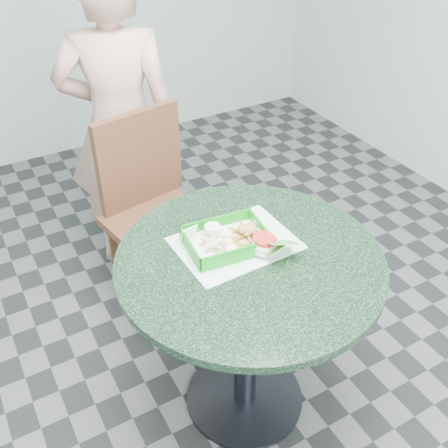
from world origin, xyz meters
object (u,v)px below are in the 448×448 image
diner_person (120,122)px  crab_sandwich (247,235)px  cafe_table (248,298)px  dining_chair (152,200)px  sauce_ramekin (212,235)px  food_basket (227,246)px

diner_person → crab_sandwich: bearing=115.6°
cafe_table → diner_person: size_ratio=0.56×
dining_chair → diner_person: bearing=80.9°
dining_chair → sauce_ramekin: 0.73m
cafe_table → sauce_ramekin: bearing=117.2°
diner_person → food_basket: bearing=111.6°
cafe_table → diner_person: (-0.03, 1.12, 0.22)m
crab_sandwich → food_basket: bearing=170.7°
cafe_table → food_basket: 0.21m
crab_sandwich → sauce_ramekin: crab_sandwich is taller
cafe_table → sauce_ramekin: sauce_ramekin is taller
dining_chair → food_basket: (-0.01, -0.72, 0.23)m
dining_chair → sauce_ramekin: bearing=-104.4°
diner_person → food_basket: (-0.00, -1.03, -0.04)m
cafe_table → sauce_ramekin: 0.27m
crab_sandwich → sauce_ramekin: 0.12m
cafe_table → dining_chair: size_ratio=0.97×
food_basket → diner_person: bearing=89.8°
crab_sandwich → cafe_table: bearing=-114.1°
dining_chair → sauce_ramekin: size_ratio=16.61×
diner_person → sauce_ramekin: 0.99m
dining_chair → sauce_ramekin: dining_chair is taller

